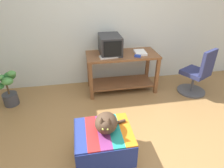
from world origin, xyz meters
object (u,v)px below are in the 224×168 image
(office_chair, at_px, (198,75))
(stapler, at_px, (138,56))
(book, at_px, (140,52))
(cat, at_px, (106,123))
(ottoman_with_blanket, at_px, (104,144))
(tv_monitor, at_px, (110,45))
(keyboard, at_px, (111,57))
(potted_plant, at_px, (8,88))
(desk, at_px, (122,66))

(office_chair, relative_size, stapler, 8.09)
(book, relative_size, cat, 0.68)
(ottoman_with_blanket, height_order, stapler, stapler)
(tv_monitor, relative_size, office_chair, 0.59)
(keyboard, distance_m, potted_plant, 1.82)
(ottoman_with_blanket, distance_m, cat, 0.32)
(book, bearing_deg, stapler, -116.12)
(keyboard, distance_m, cat, 1.49)
(office_chair, bearing_deg, ottoman_with_blanket, 3.99)
(office_chair, bearing_deg, potted_plant, -31.27)
(office_chair, height_order, stapler, office_chair)
(book, bearing_deg, office_chair, -14.76)
(desk, bearing_deg, keyboard, -150.05)
(keyboard, height_order, cat, keyboard)
(desk, height_order, ottoman_with_blanket, desk)
(keyboard, height_order, stapler, stapler)
(stapler, bearing_deg, ottoman_with_blanket, 179.96)
(cat, bearing_deg, ottoman_with_blanket, -159.54)
(book, xyz_separation_m, cat, (-0.86, -1.53, -0.24))
(keyboard, xyz_separation_m, book, (0.56, 0.09, 0.01))
(keyboard, distance_m, stapler, 0.47)
(book, bearing_deg, potted_plant, -172.13)
(desk, distance_m, stapler, 0.40)
(tv_monitor, height_order, office_chair, tv_monitor)
(office_chair, bearing_deg, stapler, -37.37)
(ottoman_with_blanket, distance_m, stapler, 1.69)
(ottoman_with_blanket, bearing_deg, stapler, 59.73)
(book, bearing_deg, tv_monitor, 174.06)
(stapler, bearing_deg, book, -0.18)
(book, height_order, ottoman_with_blanket, book)
(tv_monitor, distance_m, office_chair, 1.70)
(cat, bearing_deg, office_chair, 43.38)
(ottoman_with_blanket, bearing_deg, book, 59.71)
(book, distance_m, ottoman_with_blanket, 1.87)
(book, height_order, stapler, same)
(ottoman_with_blanket, height_order, potted_plant, potted_plant)
(desk, height_order, tv_monitor, tv_monitor)
(book, bearing_deg, ottoman_with_blanket, -115.99)
(keyboard, relative_size, cat, 0.98)
(cat, bearing_deg, keyboard, 89.32)
(ottoman_with_blanket, xyz_separation_m, cat, (0.04, 0.01, 0.31))
(desk, height_order, cat, desk)
(ottoman_with_blanket, relative_size, office_chair, 0.75)
(desk, relative_size, stapler, 11.86)
(desk, relative_size, ottoman_with_blanket, 1.96)
(book, bearing_deg, desk, 176.70)
(book, relative_size, stapler, 2.54)
(desk, xyz_separation_m, book, (0.33, -0.04, 0.26))
(tv_monitor, relative_size, book, 1.90)
(book, relative_size, office_chair, 0.31)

